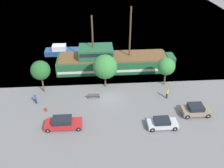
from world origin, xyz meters
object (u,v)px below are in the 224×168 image
pirate_ship (111,61)px  parked_car_curb_mid (63,123)px  pedestrian_walking_far (167,93)px  parked_car_curb_front (162,123)px  bench_promenade_east (94,96)px  pedestrian_walking_near (36,98)px  moored_boat_dockside (62,51)px  parked_car_curb_rear (196,110)px  fire_hydrant (46,109)px

pirate_ship → parked_car_curb_mid: pirate_ship is taller
pedestrian_walking_far → parked_car_curb_front: bearing=-109.8°
parked_car_curb_front → bench_promenade_east: (-8.71, 7.23, -0.22)m
parked_car_curb_mid → pedestrian_walking_far: pedestrian_walking_far is taller
pedestrian_walking_near → pedestrian_walking_far: pedestrian_walking_far is taller
pirate_ship → pedestrian_walking_near: 15.42m
moored_boat_dockside → parked_car_curb_rear: (20.29, -21.24, 0.04)m
moored_boat_dockside → bench_promenade_east: (6.38, -16.25, -0.30)m
parked_car_curb_rear → fire_hydrant: bearing=174.1°
moored_boat_dockside → parked_car_curb_mid: 22.76m
moored_boat_dockside → pirate_ship: bearing=-35.9°
parked_car_curb_mid → parked_car_curb_rear: parked_car_curb_rear is taller
bench_promenade_east → moored_boat_dockside: bearing=111.4°
bench_promenade_east → pedestrian_walking_near: 8.48m
parked_car_curb_mid → moored_boat_dockside: bearing=96.2°
fire_hydrant → pedestrian_walking_near: 2.78m
moored_boat_dockside → pedestrian_walking_far: (17.39, -17.08, 0.15)m
parked_car_curb_front → parked_car_curb_rear: bearing=23.4°
parked_car_curb_mid → bench_promenade_east: 7.50m
pedestrian_walking_near → parked_car_curb_rear: bearing=-10.7°
pirate_ship → bench_promenade_east: (-3.29, -9.24, -1.14)m
pirate_ship → parked_car_curb_front: bearing=-71.8°
parked_car_curb_front → pedestrian_walking_far: size_ratio=2.19×
parked_car_curb_rear → fire_hydrant: size_ratio=5.01×
parked_car_curb_front → parked_car_curb_rear: (5.20, 2.25, 0.11)m
fire_hydrant → pedestrian_walking_far: pedestrian_walking_far is taller
parked_car_curb_front → fire_hydrant: size_ratio=5.00×
bench_promenade_east → pedestrian_walking_near: size_ratio=1.07×
moored_boat_dockside → fire_hydrant: 19.12m
fire_hydrant → pedestrian_walking_near: (-1.75, 2.11, 0.45)m
pirate_ship → bench_promenade_east: 9.87m
parked_car_curb_mid → pedestrian_walking_near: pedestrian_walking_near is taller
bench_promenade_east → parked_car_curb_rear: bearing=-19.7°
pirate_ship → moored_boat_dockside: pirate_ship is taller
parked_car_curb_front → bench_promenade_east: 11.32m
parked_car_curb_front → pedestrian_walking_far: 6.81m
pedestrian_walking_far → pedestrian_walking_near: bearing=179.8°
parked_car_curb_mid → parked_car_curb_rear: (17.84, 1.39, 0.04)m
bench_promenade_east → parked_car_curb_mid: bearing=-121.7°
moored_boat_dockside → fire_hydrant: size_ratio=8.88×
pirate_ship → pedestrian_walking_far: size_ratio=12.10×
pirate_ship → parked_car_curb_front: (5.42, -16.47, -0.92)m
bench_promenade_east → pedestrian_walking_near: bearing=-174.9°
bench_promenade_east → pedestrian_walking_near: pedestrian_walking_near is taller
parked_car_curb_front → parked_car_curb_mid: (-12.64, 0.86, 0.07)m
pirate_ship → parked_car_curb_mid: 17.22m
pirate_ship → parked_car_curb_front: 17.36m
moored_boat_dockside → fire_hydrant: moored_boat_dockside is taller
parked_car_curb_front → pedestrian_walking_far: bearing=70.2°
parked_car_curb_front → parked_car_curb_mid: 12.67m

